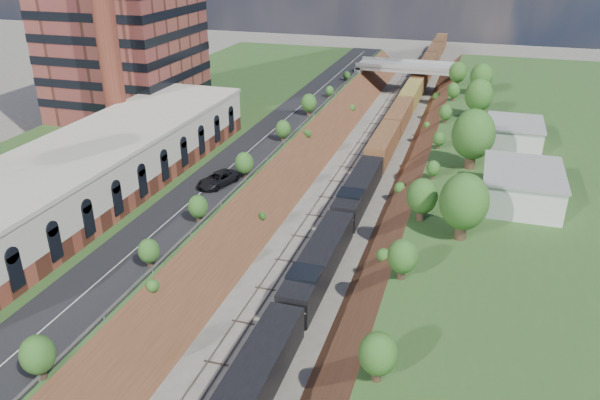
{
  "coord_description": "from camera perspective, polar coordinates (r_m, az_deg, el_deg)",
  "views": [
    {
      "loc": [
        17.23,
        -19.11,
        35.52
      ],
      "look_at": [
        -2.06,
        42.29,
        6.0
      ],
      "focal_mm": 35.0,
      "sensor_mm": 36.0,
      "label": 1
    }
  ],
  "objects": [
    {
      "name": "guardrail",
      "position": [
        89.13,
        -2.37,
        4.97
      ],
      "size": [
        0.1,
        171.0,
        0.7
      ],
      "color": "#99999E",
      "rests_on": "platform_left"
    },
    {
      "name": "platform_left",
      "position": [
        99.36,
        -14.15,
        4.46
      ],
      "size": [
        44.0,
        180.0,
        5.0
      ],
      "primitive_type": "cube",
      "color": "#325924",
      "rests_on": "ground"
    },
    {
      "name": "tree_right_large",
      "position": [
        64.63,
        15.71,
        -0.19
      ],
      "size": [
        5.25,
        5.25,
        7.61
      ],
      "color": "#473323",
      "rests_on": "platform_right"
    },
    {
      "name": "road",
      "position": [
        90.87,
        -4.76,
        4.96
      ],
      "size": [
        8.0,
        180.0,
        0.1
      ],
      "primitive_type": "cube",
      "color": "black",
      "rests_on": "platform_left"
    },
    {
      "name": "commercial_building",
      "position": [
        77.7,
        -19.6,
        2.81
      ],
      "size": [
        14.3,
        62.3,
        7.0
      ],
      "color": "brown",
      "rests_on": "platform_left"
    },
    {
      "name": "freight_train",
      "position": [
        123.2,
        10.11,
        8.84
      ],
      "size": [
        3.28,
        184.06,
        4.84
      ],
      "color": "black",
      "rests_on": "ground"
    },
    {
      "name": "suv",
      "position": [
        77.7,
        -8.01,
        2.03
      ],
      "size": [
        4.53,
        6.78,
        1.73
      ],
      "primitive_type": "imported",
      "rotation": [
        0.0,
        0.0,
        -0.29
      ],
      "color": "black",
      "rests_on": "road"
    },
    {
      "name": "platform_right",
      "position": [
        87.16,
        26.4,
        -0.34
      ],
      "size": [
        44.0,
        180.0,
        5.0
      ],
      "primitive_type": "cube",
      "color": "#325924",
      "rests_on": "ground"
    },
    {
      "name": "white_building_near",
      "position": [
        76.87,
        20.8,
        1.17
      ],
      "size": [
        9.0,
        12.0,
        4.0
      ],
      "primitive_type": "cube",
      "color": "silver",
      "rests_on": "platform_right"
    },
    {
      "name": "embankment_left",
      "position": [
        91.2,
        -2.03,
        1.7
      ],
      "size": [
        10.0,
        180.0,
        10.0
      ],
      "primitive_type": "cube",
      "rotation": [
        0.0,
        0.79,
        0.0
      ],
      "color": "brown",
      "rests_on": "ground"
    },
    {
      "name": "white_building_far",
      "position": [
        97.61,
        20.13,
        6.0
      ],
      "size": [
        8.0,
        10.0,
        3.6
      ],
      "primitive_type": "cube",
      "color": "silver",
      "rests_on": "platform_right"
    },
    {
      "name": "embankment_right",
      "position": [
        86.94,
        11.79,
        -0.03
      ],
      "size": [
        10.0,
        180.0,
        10.0
      ],
      "primitive_type": "cube",
      "rotation": [
        0.0,
        0.79,
        0.0
      ],
      "color": "brown",
      "rests_on": "ground"
    },
    {
      "name": "rail_right_track",
      "position": [
        87.91,
        6.37,
        0.71
      ],
      "size": [
        1.58,
        180.0,
        0.18
      ],
      "primitive_type": "cube",
      "color": "gray",
      "rests_on": "ground"
    },
    {
      "name": "smokestack",
      "position": [
        92.66,
        -18.6,
        16.92
      ],
      "size": [
        3.2,
        3.2,
        40.0
      ],
      "primitive_type": "cylinder",
      "color": "brown",
      "rests_on": "platform_left"
    },
    {
      "name": "tree_left_crest",
      "position": [
        56.42,
        -16.57,
        -6.83
      ],
      "size": [
        2.45,
        2.45,
        3.55
      ],
      "color": "#473323",
      "rests_on": "platform_left"
    },
    {
      "name": "rail_left_track",
      "position": [
        88.92,
        3.09,
        1.12
      ],
      "size": [
        1.58,
        180.0,
        0.18
      ],
      "primitive_type": "cube",
      "color": "gray",
      "rests_on": "ground"
    },
    {
      "name": "overpass",
      "position": [
        145.41,
        10.48,
        12.09
      ],
      "size": [
        24.5,
        8.3,
        7.4
      ],
      "color": "gray",
      "rests_on": "ground"
    }
  ]
}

